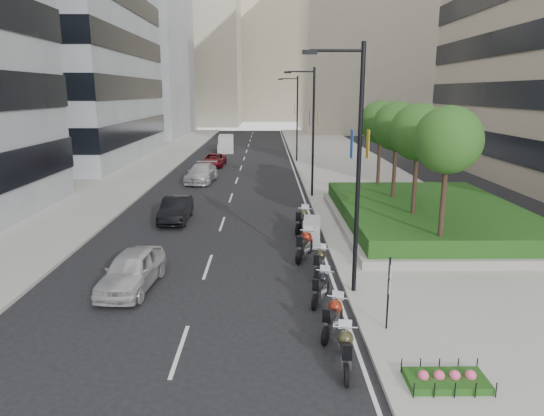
{
  "coord_description": "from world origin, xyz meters",
  "views": [
    {
      "loc": [
        1.06,
        -15.83,
        7.36
      ],
      "look_at": [
        1.31,
        6.51,
        2.0
      ],
      "focal_mm": 32.0,
      "sensor_mm": 36.0,
      "label": 1
    }
  ],
  "objects_px": {
    "delivery_van": "(226,144)",
    "car_d": "(214,160)",
    "motorcycle_1": "(333,317)",
    "motorcycle_6": "(302,220)",
    "car_a": "(132,270)",
    "parking_sign": "(389,289)",
    "lamp_post_2": "(296,114)",
    "car_b": "(176,209)",
    "motorcycle_4": "(305,245)",
    "motorcycle_2": "(321,287)",
    "car_c": "(202,173)",
    "lamp_post_0": "(355,159)",
    "motorcycle_5": "(312,232)",
    "motorcycle_0": "(345,351)",
    "lamp_post_1": "(311,126)",
    "motorcycle_3": "(319,262)"
  },
  "relations": [
    {
      "from": "lamp_post_2",
      "to": "motorcycle_4",
      "type": "xyz_separation_m",
      "value": [
        -1.36,
        -30.9,
        -4.44
      ]
    },
    {
      "from": "lamp_post_2",
      "to": "lamp_post_0",
      "type": "bearing_deg",
      "value": -90.0
    },
    {
      "from": "motorcycle_2",
      "to": "motorcycle_5",
      "type": "height_order",
      "value": "motorcycle_5"
    },
    {
      "from": "motorcycle_2",
      "to": "motorcycle_3",
      "type": "relative_size",
      "value": 0.96
    },
    {
      "from": "car_b",
      "to": "lamp_post_2",
      "type": "bearing_deg",
      "value": 70.48
    },
    {
      "from": "parking_sign",
      "to": "motorcycle_5",
      "type": "xyz_separation_m",
      "value": [
        -1.51,
        9.22,
        -0.84
      ]
    },
    {
      "from": "lamp_post_0",
      "to": "lamp_post_2",
      "type": "bearing_deg",
      "value": 90.0
    },
    {
      "from": "lamp_post_2",
      "to": "car_c",
      "type": "bearing_deg",
      "value": -126.14
    },
    {
      "from": "parking_sign",
      "to": "car_a",
      "type": "height_order",
      "value": "parking_sign"
    },
    {
      "from": "parking_sign",
      "to": "car_d",
      "type": "xyz_separation_m",
      "value": [
        -9.11,
        35.12,
        -0.81
      ]
    },
    {
      "from": "motorcycle_2",
      "to": "car_a",
      "type": "height_order",
      "value": "car_a"
    },
    {
      "from": "motorcycle_1",
      "to": "motorcycle_2",
      "type": "relative_size",
      "value": 1.01
    },
    {
      "from": "motorcycle_4",
      "to": "delivery_van",
      "type": "relative_size",
      "value": 0.45
    },
    {
      "from": "motorcycle_3",
      "to": "car_c",
      "type": "xyz_separation_m",
      "value": [
        -7.62,
        21.34,
        0.21
      ]
    },
    {
      "from": "motorcycle_6",
      "to": "car_a",
      "type": "xyz_separation_m",
      "value": [
        -7.1,
        -7.75,
        0.11
      ]
    },
    {
      "from": "motorcycle_3",
      "to": "motorcycle_4",
      "type": "height_order",
      "value": "motorcycle_4"
    },
    {
      "from": "car_a",
      "to": "motorcycle_1",
      "type": "bearing_deg",
      "value": -22.23
    },
    {
      "from": "parking_sign",
      "to": "motorcycle_1",
      "type": "xyz_separation_m",
      "value": [
        -1.68,
        -0.0,
        -0.9
      ]
    },
    {
      "from": "car_c",
      "to": "delivery_van",
      "type": "distance_m",
      "value": 21.04
    },
    {
      "from": "motorcycle_1",
      "to": "motorcycle_6",
      "type": "relative_size",
      "value": 0.86
    },
    {
      "from": "motorcycle_3",
      "to": "motorcycle_6",
      "type": "relative_size",
      "value": 0.89
    },
    {
      "from": "car_b",
      "to": "motorcycle_4",
      "type": "bearing_deg",
      "value": -43.55
    },
    {
      "from": "lamp_post_0",
      "to": "lamp_post_1",
      "type": "distance_m",
      "value": 17.0
    },
    {
      "from": "motorcycle_4",
      "to": "car_a",
      "type": "distance_m",
      "value": 7.69
    },
    {
      "from": "motorcycle_6",
      "to": "delivery_van",
      "type": "height_order",
      "value": "delivery_van"
    },
    {
      "from": "motorcycle_6",
      "to": "car_d",
      "type": "distance_m",
      "value": 24.79
    },
    {
      "from": "motorcycle_2",
      "to": "car_d",
      "type": "relative_size",
      "value": 0.42
    },
    {
      "from": "lamp_post_0",
      "to": "delivery_van",
      "type": "relative_size",
      "value": 1.83
    },
    {
      "from": "lamp_post_0",
      "to": "parking_sign",
      "type": "relative_size",
      "value": 3.6
    },
    {
      "from": "motorcycle_1",
      "to": "car_a",
      "type": "bearing_deg",
      "value": 86.81
    },
    {
      "from": "car_c",
      "to": "lamp_post_0",
      "type": "bearing_deg",
      "value": -65.26
    },
    {
      "from": "motorcycle_5",
      "to": "car_a",
      "type": "bearing_deg",
      "value": 133.19
    },
    {
      "from": "delivery_van",
      "to": "car_d",
      "type": "bearing_deg",
      "value": -95.02
    },
    {
      "from": "motorcycle_2",
      "to": "lamp_post_1",
      "type": "bearing_deg",
      "value": 18.32
    },
    {
      "from": "lamp_post_0",
      "to": "motorcycle_2",
      "type": "relative_size",
      "value": 4.68
    },
    {
      "from": "motorcycle_3",
      "to": "motorcycle_5",
      "type": "bearing_deg",
      "value": 15.29
    },
    {
      "from": "car_d",
      "to": "car_a",
      "type": "bearing_deg",
      "value": -87.17
    },
    {
      "from": "lamp_post_0",
      "to": "motorcycle_2",
      "type": "height_order",
      "value": "lamp_post_0"
    },
    {
      "from": "lamp_post_1",
      "to": "lamp_post_2",
      "type": "distance_m",
      "value": 18.0
    },
    {
      "from": "parking_sign",
      "to": "delivery_van",
      "type": "height_order",
      "value": "parking_sign"
    },
    {
      "from": "parking_sign",
      "to": "car_d",
      "type": "distance_m",
      "value": 36.29
    },
    {
      "from": "motorcycle_1",
      "to": "motorcycle_6",
      "type": "distance_m",
      "value": 11.43
    },
    {
      "from": "parking_sign",
      "to": "lamp_post_2",
      "type": "bearing_deg",
      "value": 90.99
    },
    {
      "from": "motorcycle_0",
      "to": "motorcycle_5",
      "type": "xyz_separation_m",
      "value": [
        0.11,
        11.24,
        0.07
      ]
    },
    {
      "from": "parking_sign",
      "to": "motorcycle_5",
      "type": "bearing_deg",
      "value": 99.28
    },
    {
      "from": "motorcycle_0",
      "to": "motorcycle_3",
      "type": "bearing_deg",
      "value": 5.71
    },
    {
      "from": "motorcycle_3",
      "to": "motorcycle_4",
      "type": "distance_m",
      "value": 2.18
    },
    {
      "from": "car_d",
      "to": "lamp_post_2",
      "type": "bearing_deg",
      "value": 21.31
    },
    {
      "from": "car_a",
      "to": "parking_sign",
      "type": "bearing_deg",
      "value": -17.67
    },
    {
      "from": "lamp_post_1",
      "to": "motorcycle_1",
      "type": "xyz_separation_m",
      "value": [
        -1.03,
        -20.0,
        -4.51
      ]
    }
  ]
}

